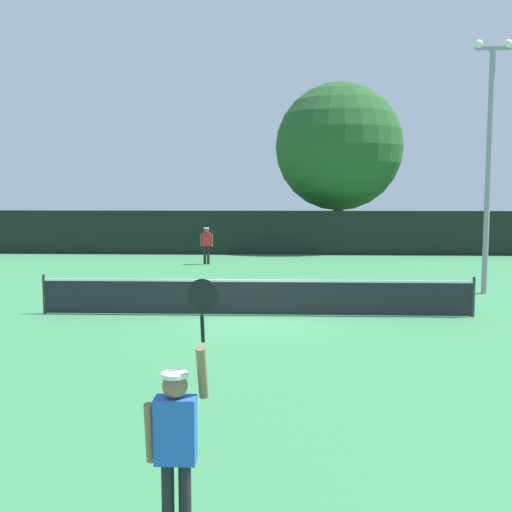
{
  "coord_description": "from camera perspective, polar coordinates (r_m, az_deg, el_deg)",
  "views": [
    {
      "loc": [
        0.67,
        -16.78,
        3.36
      ],
      "look_at": [
        -0.09,
        2.3,
        1.35
      ],
      "focal_mm": 44.71,
      "sensor_mm": 36.0,
      "label": 1
    }
  ],
  "objects": [
    {
      "name": "perimeter_fence",
      "position": [
        32.8,
        1.1,
        2.1
      ],
      "size": [
        33.01,
        0.12,
        2.26
      ],
      "primitive_type": "cube",
      "color": "black",
      "rests_on": "ground"
    },
    {
      "name": "parked_car_far",
      "position": [
        39.19,
        16.53,
        1.98
      ],
      "size": [
        2.29,
        4.36,
        1.69
      ],
      "rotation": [
        0.0,
        0.0,
        0.09
      ],
      "color": "black",
      "rests_on": "ground"
    },
    {
      "name": "tennis_net",
      "position": [
        17.03,
        -0.0,
        -3.62
      ],
      "size": [
        11.57,
        0.08,
        1.07
      ],
      "color": "#232328",
      "rests_on": "ground"
    },
    {
      "name": "player_receiving",
      "position": [
        28.6,
        -4.46,
        1.27
      ],
      "size": [
        0.57,
        0.24,
        1.65
      ],
      "rotation": [
        0.0,
        0.0,
        3.14
      ],
      "color": "red",
      "rests_on": "ground"
    },
    {
      "name": "ground_plane",
      "position": [
        17.13,
        -0.0,
        -5.31
      ],
      "size": [
        120.0,
        120.0,
        0.0
      ],
      "primitive_type": "plane",
      "color": "#387F4C"
    },
    {
      "name": "parked_car_near",
      "position": [
        41.2,
        -9.6,
        2.33
      ],
      "size": [
        2.04,
        4.26,
        1.69
      ],
      "rotation": [
        0.0,
        0.0,
        -0.03
      ],
      "color": "#B7B7BC",
      "rests_on": "ground"
    },
    {
      "name": "player_serving",
      "position": [
        6.16,
        -7.09,
        -15.38
      ],
      "size": [
        0.68,
        0.4,
        2.54
      ],
      "color": "blue",
      "rests_on": "ground"
    },
    {
      "name": "large_tree",
      "position": [
        36.04,
        7.44,
        9.63
      ],
      "size": [
        7.02,
        7.02,
        9.19
      ],
      "color": "brown",
      "rests_on": "ground"
    },
    {
      "name": "parked_car_mid",
      "position": [
        39.6,
        4.56,
        2.25
      ],
      "size": [
        2.34,
        4.38,
        1.69
      ],
      "rotation": [
        0.0,
        0.0,
        0.11
      ],
      "color": "black",
      "rests_on": "ground"
    },
    {
      "name": "tennis_ball",
      "position": [
        18.04,
        -2.28,
        -4.63
      ],
      "size": [
        0.07,
        0.07,
        0.07
      ],
      "primitive_type": "sphere",
      "color": "#CCE033",
      "rests_on": "ground"
    },
    {
      "name": "light_pole",
      "position": [
        21.65,
        20.14,
        8.8
      ],
      "size": [
        1.18,
        0.28,
        7.98
      ],
      "color": "gray",
      "rests_on": "ground"
    }
  ]
}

